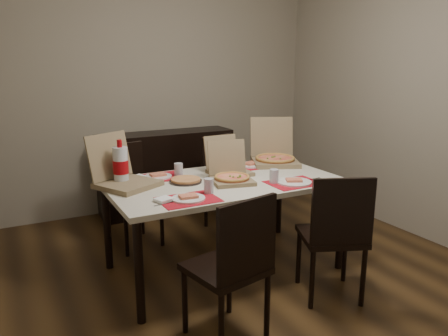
{
  "coord_description": "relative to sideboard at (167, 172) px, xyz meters",
  "views": [
    {
      "loc": [
        -1.64,
        -2.76,
        1.66
      ],
      "look_at": [
        -0.1,
        0.18,
        0.85
      ],
      "focal_mm": 35.0,
      "sensor_mm": 36.0,
      "label": 1
    }
  ],
  "objects": [
    {
      "name": "pizza_box_extra",
      "position": [
        0.02,
        -1.43,
        0.36
      ],
      "size": [
        0.31,
        0.35,
        0.31
      ],
      "color": "#796445",
      "rests_on": "dining_table"
    },
    {
      "name": "napkin_loose",
      "position": [
        -0.03,
        -1.69,
        0.31
      ],
      "size": [
        0.14,
        0.14,
        0.02
      ],
      "primitive_type": "cube",
      "rotation": [
        0.0,
        0.0,
        0.24
      ],
      "color": "white",
      "rests_on": "dining_table"
    },
    {
      "name": "sideboard",
      "position": [
        0.0,
        0.0,
        0.0
      ],
      "size": [
        1.5,
        0.4,
        0.9
      ],
      "primitive_type": "cube",
      "color": "black",
      "rests_on": "ground"
    },
    {
      "name": "chair_far_right",
      "position": [
        0.37,
        -0.73,
        0.06
      ],
      "size": [
        0.54,
        0.54,
        0.93
      ],
      "color": "black",
      "rests_on": "ground"
    },
    {
      "name": "chair_far_left",
      "position": [
        -0.63,
        -0.73,
        0.06
      ],
      "size": [
        0.5,
        0.5,
        0.93
      ],
      "color": "black",
      "rests_on": "ground"
    },
    {
      "name": "chair_near_right",
      "position": [
        0.35,
        -2.39,
        0.06
      ],
      "size": [
        0.55,
        0.55,
        0.93
      ],
      "color": "black",
      "rests_on": "ground"
    },
    {
      "name": "pizza_box_left",
      "position": [
        -0.85,
        -1.4,
        0.36
      ],
      "size": [
        0.54,
        0.55,
        0.39
      ],
      "color": "#796445",
      "rests_on": "dining_table"
    },
    {
      "name": "faina_plate",
      "position": [
        -0.39,
        -1.51,
        0.31
      ],
      "size": [
        0.25,
        0.25,
        0.03
      ],
      "color": "black",
      "rests_on": "dining_table"
    },
    {
      "name": "dining_table",
      "position": [
        -0.1,
        -1.6,
        0.23
      ],
      "size": [
        1.8,
        1.0,
        0.75
      ],
      "color": "beige",
      "rests_on": "ground"
    },
    {
      "name": "chair_near_left",
      "position": [
        -0.5,
        -2.49,
        0.06
      ],
      "size": [
        0.5,
        0.5,
        0.93
      ],
      "color": "black",
      "rests_on": "ground"
    },
    {
      "name": "setting_far_right",
      "position": [
        0.28,
        -1.29,
        0.32
      ],
      "size": [
        0.5,
        0.3,
        0.11
      ],
      "color": "#B70C1B",
      "rests_on": "dining_table"
    },
    {
      "name": "setting_far_left",
      "position": [
        -0.51,
        -1.29,
        0.32
      ],
      "size": [
        0.49,
        0.3,
        0.11
      ],
      "color": "#B70C1B",
      "rests_on": "dining_table"
    },
    {
      "name": "setting_near_left",
      "position": [
        -0.52,
        -1.91,
        0.32
      ],
      "size": [
        0.47,
        0.3,
        0.11
      ],
      "color": "#B70C1B",
      "rests_on": "dining_table"
    },
    {
      "name": "soda_bottle",
      "position": [
        -0.85,
        -1.35,
        0.45
      ],
      "size": [
        0.12,
        0.12,
        0.35
      ],
      "color": "silver",
      "rests_on": "dining_table"
    },
    {
      "name": "pizza_box_right",
      "position": [
        0.58,
        -1.29,
        0.36
      ],
      "size": [
        0.54,
        0.57,
        0.4
      ],
      "color": "#796445",
      "rests_on": "dining_table"
    },
    {
      "name": "pizza_box_center",
      "position": [
        -0.07,
        -1.66,
        0.35
      ],
      "size": [
        0.37,
        0.39,
        0.31
      ],
      "color": "#796445",
      "rests_on": "dining_table"
    },
    {
      "name": "room_walls",
      "position": [
        0.0,
        -1.35,
        1.28
      ],
      "size": [
        3.84,
        4.02,
        2.62
      ],
      "color": "gray",
      "rests_on": "ground"
    },
    {
      "name": "ground",
      "position": [
        0.0,
        -1.78,
        -0.46
      ],
      "size": [
        3.8,
        4.0,
        0.02
      ],
      "primitive_type": "cube",
      "color": "#472E15",
      "rests_on": "ground"
    },
    {
      "name": "setting_near_right",
      "position": [
        0.3,
        -1.91,
        0.32
      ],
      "size": [
        0.48,
        0.3,
        0.11
      ],
      "color": "#B70C1B",
      "rests_on": "dining_table"
    },
    {
      "name": "dip_bowl",
      "position": [
        0.01,
        -1.47,
        0.32
      ],
      "size": [
        0.15,
        0.15,
        0.03
      ],
      "primitive_type": "imported",
      "rotation": [
        0.0,
        0.0,
        0.18
      ],
      "color": "white",
      "rests_on": "dining_table"
    }
  ]
}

